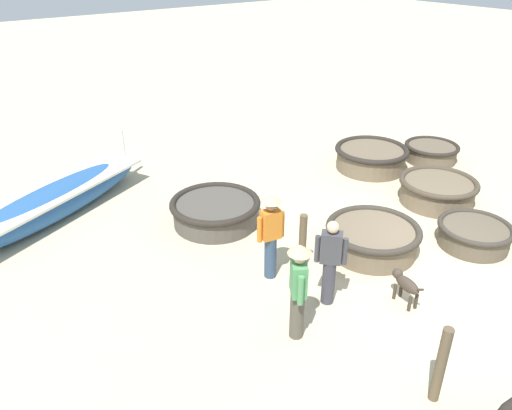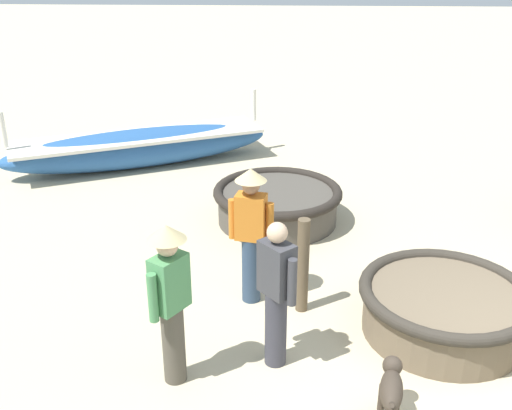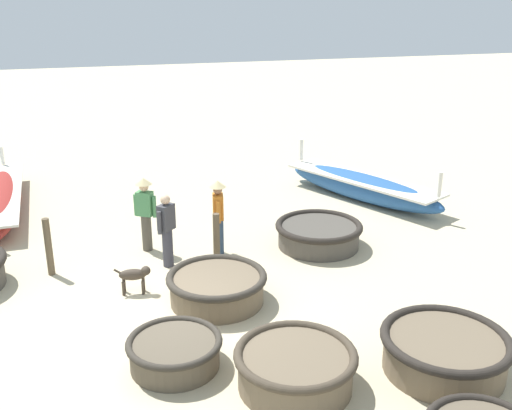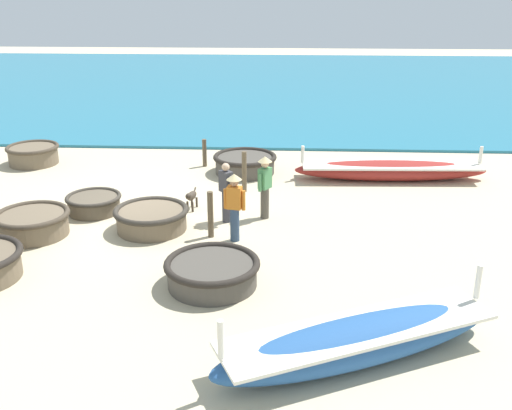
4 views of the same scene
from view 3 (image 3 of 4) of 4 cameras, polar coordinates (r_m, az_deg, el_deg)
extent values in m
plane|color=#C6B793|center=(10.58, -9.19, -11.46)|extent=(80.00, 80.00, 0.00)
cylinder|color=brown|center=(8.97, 3.75, -15.46)|extent=(1.66, 1.66, 0.53)
torus|color=#42382B|center=(8.82, 3.79, -14.04)|extent=(1.79, 1.79, 0.13)
cylinder|color=brown|center=(9.70, 17.49, -13.44)|extent=(1.81, 1.81, 0.55)
torus|color=#28231E|center=(9.55, 17.66, -12.05)|extent=(1.95, 1.95, 0.14)
cylinder|color=brown|center=(9.48, -7.74, -13.88)|extent=(1.36, 1.36, 0.43)
torus|color=#332D26|center=(9.37, -7.80, -12.79)|extent=(1.47, 1.47, 0.11)
cylinder|color=brown|center=(11.16, -3.74, -8.02)|extent=(1.72, 1.72, 0.51)
torus|color=#332D26|center=(11.04, -3.77, -6.86)|extent=(1.86, 1.86, 0.14)
cylinder|color=#4C473F|center=(13.56, 5.98, -2.96)|extent=(1.81, 1.81, 0.49)
torus|color=#28231E|center=(13.47, 6.02, -2.00)|extent=(1.96, 1.96, 0.15)
ellipsoid|color=#285693|center=(16.79, 10.09, 1.70)|extent=(3.12, 5.08, 0.70)
cube|color=silver|center=(16.72, 10.13, 2.44)|extent=(2.98, 4.73, 0.06)
cylinder|color=silver|center=(18.09, 4.34, 5.28)|extent=(0.10, 0.10, 0.63)
cylinder|color=silver|center=(15.36, 17.11, 1.86)|extent=(0.10, 0.10, 0.63)
ellipsoid|color=maroon|center=(17.11, -23.24, 0.52)|extent=(1.29, 5.97, 0.59)
cylinder|color=silver|center=(19.60, -23.05, 4.38)|extent=(0.10, 0.10, 0.53)
cylinder|color=#2D425B|center=(13.08, -3.58, -2.96)|extent=(0.22, 0.22, 0.82)
cube|color=orange|center=(12.84, -3.64, -0.15)|extent=(0.28, 0.38, 0.54)
sphere|color=#A37556|center=(12.71, -3.67, 1.46)|extent=(0.20, 0.20, 0.20)
cylinder|color=orange|center=(13.06, -3.68, -0.04)|extent=(0.09, 0.09, 0.48)
cylinder|color=orange|center=(12.65, -3.59, -0.70)|extent=(0.09, 0.09, 0.48)
cone|color=#D1BC84|center=(12.67, -3.69, 2.02)|extent=(0.36, 0.36, 0.14)
cylinder|color=#4C473D|center=(13.45, -10.36, -2.60)|extent=(0.22, 0.22, 0.82)
cube|color=#4C8E56|center=(13.22, -10.54, 0.13)|extent=(0.40, 0.37, 0.54)
sphere|color=#DBB28E|center=(13.10, -10.64, 1.70)|extent=(0.20, 0.20, 0.20)
cylinder|color=#4C8E56|center=(13.14, -9.66, -0.16)|extent=(0.09, 0.09, 0.48)
cylinder|color=#4C8E56|center=(13.33, -11.37, 0.02)|extent=(0.09, 0.09, 0.48)
cone|color=#D1BC84|center=(13.06, -10.67, 2.24)|extent=(0.36, 0.36, 0.14)
cylinder|color=#383842|center=(12.60, -8.40, -4.05)|extent=(0.22, 0.22, 0.82)
cube|color=#3D3D42|center=(12.34, -8.56, -1.16)|extent=(0.40, 0.39, 0.54)
sphere|color=#DBB28E|center=(12.22, -8.65, 0.51)|extent=(0.20, 0.20, 0.20)
cylinder|color=#3D3D42|center=(12.52, -7.91, -1.07)|extent=(0.09, 0.09, 0.48)
cylinder|color=#3D3D42|center=(12.21, -9.19, -1.69)|extent=(0.09, 0.09, 0.48)
ellipsoid|color=#3D3328|center=(11.61, -11.66, -6.51)|extent=(0.55, 0.28, 0.22)
sphere|color=#3D3328|center=(11.56, -10.46, -6.17)|extent=(0.18, 0.18, 0.18)
cylinder|color=#3D3328|center=(11.60, -12.90, -6.28)|extent=(0.21, 0.07, 0.16)
cylinder|color=#3D3328|center=(11.76, -10.67, -7.42)|extent=(0.06, 0.06, 0.28)
cylinder|color=#3D3328|center=(11.64, -10.70, -7.73)|extent=(0.06, 0.06, 0.28)
cylinder|color=#3D3328|center=(11.80, -12.44, -7.48)|extent=(0.06, 0.06, 0.28)
cylinder|color=#3D3328|center=(11.67, -12.50, -7.79)|extent=(0.06, 0.06, 0.28)
cylinder|color=brown|center=(12.72, -19.15, -3.79)|extent=(0.14, 0.14, 1.21)
cylinder|color=brown|center=(12.44, -3.78, -3.35)|extent=(0.14, 0.14, 1.16)
camera|label=1|loc=(16.79, -29.06, 17.35)|focal=35.00mm
camera|label=2|loc=(11.98, -33.79, 9.14)|focal=42.00mm
camera|label=4|loc=(20.43, 35.48, 17.50)|focal=42.00mm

